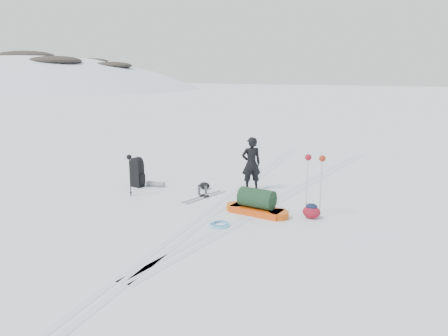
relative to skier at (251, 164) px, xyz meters
The scene contains 13 objects.
ground 1.78m from the skier, 96.24° to the right, with size 200.00×200.00×0.00m, color white.
ski_tracks 1.16m from the skier, 57.92° to the right, with size 3.38×17.97×0.01m.
skier is the anchor object (origin of this frame).
pulk_sled 2.34m from the skier, 64.78° to the right, with size 1.76×0.72×0.66m.
expedition_rucksack 3.49m from the skier, 161.42° to the right, with size 1.01×0.52×0.93m.
ski_poles_black 3.58m from the skier, 144.86° to the right, with size 0.15×0.16×1.22m.
ski_poles_silver 2.87m from the skier, 35.64° to the right, with size 0.50×0.17×1.56m.
touring_skis_grey 1.77m from the skier, 125.71° to the right, with size 0.66×1.66×0.06m.
touring_skis_white 1.63m from the skier, 44.74° to the right, with size 1.32×1.34×0.06m.
rope_coil 3.34m from the skier, 81.37° to the right, with size 0.65×0.65×0.06m.
small_daypack 2.98m from the skier, 37.90° to the right, with size 0.51×0.43×0.37m.
thermos_pair 1.67m from the skier, 137.10° to the right, with size 0.21×0.26×0.29m.
stuff_sack 1.58m from the skier, 159.61° to the right, with size 0.39×0.33×0.21m.
Camera 1 is at (4.84, -10.36, 3.54)m, focal length 35.00 mm.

